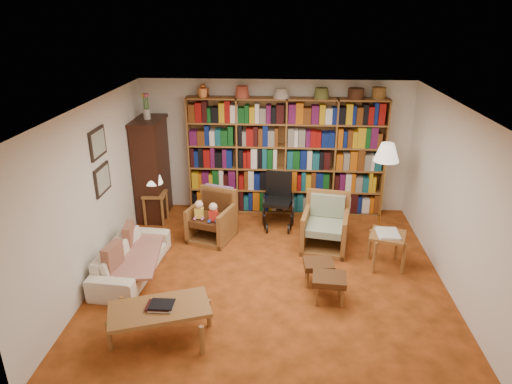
# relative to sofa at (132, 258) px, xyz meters

# --- Properties ---
(floor) EXTENTS (5.00, 5.00, 0.00)m
(floor) POSITION_rel_sofa_xyz_m (2.05, 0.05, -0.24)
(floor) COLOR #B44E1B
(floor) RESTS_ON ground
(ceiling) EXTENTS (5.00, 5.00, 0.00)m
(ceiling) POSITION_rel_sofa_xyz_m (2.05, 0.05, 2.26)
(ceiling) COLOR white
(ceiling) RESTS_ON wall_back
(wall_back) EXTENTS (5.00, 0.00, 5.00)m
(wall_back) POSITION_rel_sofa_xyz_m (2.05, 2.55, 1.01)
(wall_back) COLOR white
(wall_back) RESTS_ON floor
(wall_front) EXTENTS (5.00, 0.00, 5.00)m
(wall_front) POSITION_rel_sofa_xyz_m (2.05, -2.45, 1.01)
(wall_front) COLOR white
(wall_front) RESTS_ON floor
(wall_left) EXTENTS (0.00, 5.00, 5.00)m
(wall_left) POSITION_rel_sofa_xyz_m (-0.45, 0.05, 1.01)
(wall_left) COLOR white
(wall_left) RESTS_ON floor
(wall_right) EXTENTS (0.00, 5.00, 5.00)m
(wall_right) POSITION_rel_sofa_xyz_m (4.55, 0.05, 1.01)
(wall_right) COLOR white
(wall_right) RESTS_ON floor
(bookshelf) EXTENTS (3.60, 0.30, 2.42)m
(bookshelf) POSITION_rel_sofa_xyz_m (2.25, 2.38, 0.93)
(bookshelf) COLOR olive
(bookshelf) RESTS_ON floor
(curio_cabinet) EXTENTS (0.50, 0.95, 2.40)m
(curio_cabinet) POSITION_rel_sofa_xyz_m (-0.20, 2.05, 0.71)
(curio_cabinet) COLOR #32180D
(curio_cabinet) RESTS_ON floor
(framed_pictures) EXTENTS (0.03, 0.52, 0.97)m
(framed_pictures) POSITION_rel_sofa_xyz_m (-0.43, 0.35, 1.38)
(framed_pictures) COLOR black
(framed_pictures) RESTS_ON wall_left
(sofa) EXTENTS (1.72, 0.78, 0.49)m
(sofa) POSITION_rel_sofa_xyz_m (0.00, 0.00, 0.00)
(sofa) COLOR #EEE3CA
(sofa) RESTS_ON floor
(sofa_throw) EXTENTS (0.86, 1.39, 0.04)m
(sofa_throw) POSITION_rel_sofa_xyz_m (0.05, 0.00, 0.06)
(sofa_throw) COLOR beige
(sofa_throw) RESTS_ON sofa
(cushion_left) EXTENTS (0.15, 0.36, 0.36)m
(cushion_left) POSITION_rel_sofa_xyz_m (-0.13, 0.35, 0.21)
(cushion_left) COLOR maroon
(cushion_left) RESTS_ON sofa
(cushion_right) EXTENTS (0.19, 0.40, 0.39)m
(cushion_right) POSITION_rel_sofa_xyz_m (-0.13, -0.35, 0.21)
(cushion_right) COLOR maroon
(cushion_right) RESTS_ON sofa
(side_table_lamp) EXTENTS (0.42, 0.42, 0.58)m
(side_table_lamp) POSITION_rel_sofa_xyz_m (-0.10, 1.74, 0.18)
(side_table_lamp) COLOR olive
(side_table_lamp) RESTS_ON floor
(table_lamp) EXTENTS (0.34, 0.34, 0.46)m
(table_lamp) POSITION_rel_sofa_xyz_m (-0.10, 1.74, 0.64)
(table_lamp) COLOR gold
(table_lamp) RESTS_ON side_table_lamp
(armchair_leather) EXTENTS (0.88, 0.89, 0.85)m
(armchair_leather) POSITION_rel_sofa_xyz_m (1.02, 1.24, 0.11)
(armchair_leather) COLOR olive
(armchair_leather) RESTS_ON floor
(armchair_sage) EXTENTS (0.85, 0.87, 0.90)m
(armchair_sage) POSITION_rel_sofa_xyz_m (2.91, 1.03, 0.10)
(armchair_sage) COLOR olive
(armchair_sage) RESTS_ON floor
(wheelchair) EXTENTS (0.56, 0.77, 0.96)m
(wheelchair) POSITION_rel_sofa_xyz_m (2.14, 1.82, 0.19)
(wheelchair) COLOR black
(wheelchair) RESTS_ON floor
(floor_lamp) EXTENTS (0.43, 0.43, 1.60)m
(floor_lamp) POSITION_rel_sofa_xyz_m (3.93, 1.66, 1.14)
(floor_lamp) COLOR gold
(floor_lamp) RESTS_ON floor
(side_table_papers) EXTENTS (0.62, 0.62, 0.58)m
(side_table_papers) POSITION_rel_sofa_xyz_m (3.79, 0.42, 0.22)
(side_table_papers) COLOR olive
(side_table_papers) RESTS_ON floor
(footstool_a) EXTENTS (0.47, 0.41, 0.38)m
(footstool_a) POSITION_rel_sofa_xyz_m (2.85, -0.52, 0.06)
(footstool_a) COLOR #4B2914
(footstool_a) RESTS_ON floor
(footstool_b) EXTENTS (0.44, 0.38, 0.35)m
(footstool_b) POSITION_rel_sofa_xyz_m (2.74, -0.11, 0.05)
(footstool_b) COLOR #4B2914
(footstool_b) RESTS_ON floor
(coffee_table) EXTENTS (1.29, 0.93, 0.48)m
(coffee_table) POSITION_rel_sofa_xyz_m (0.80, -1.39, 0.14)
(coffee_table) COLOR olive
(coffee_table) RESTS_ON floor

